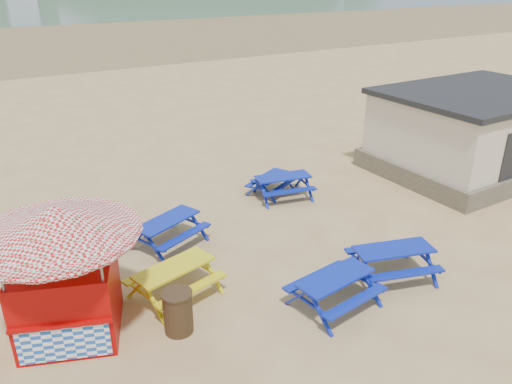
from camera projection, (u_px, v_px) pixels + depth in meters
ground at (260, 248)px, 14.24m from camera, size 400.00×400.00×0.00m
wet_sand at (7, 40)px, 57.12m from camera, size 400.00×400.00×0.00m
picnic_table_blue_a at (168, 232)px, 14.25m from camera, size 2.40×2.19×0.82m
picnic_table_blue_b at (283, 187)px, 17.30m from camera, size 2.17×1.89×0.79m
picnic_table_blue_c at (271, 184)px, 17.68m from camera, size 1.94×1.81×0.65m
picnic_table_blue_d at (334, 291)px, 11.63m from camera, size 2.10×1.77×0.81m
picnic_table_blue_e at (392, 262)px, 12.75m from camera, size 2.38×2.13×0.84m
picnic_table_yellow at (175, 281)px, 11.99m from camera, size 2.28×2.00×0.82m
ice_cream_kiosk at (61, 256)px, 10.19m from camera, size 4.37×4.37×3.03m
litter_bin at (178, 312)px, 10.76m from camera, size 0.68×0.68×1.00m
amenity_block at (475, 130)px, 19.40m from camera, size 7.40×5.40×3.15m
headland_town at (167, 10)px, 240.29m from camera, size 264.00×144.00×108.00m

